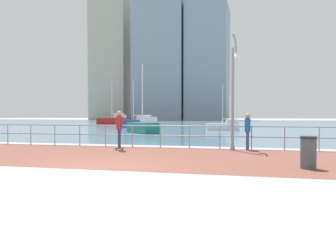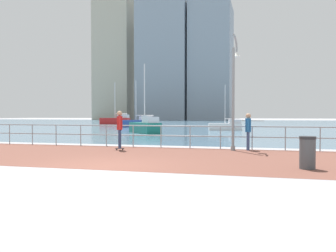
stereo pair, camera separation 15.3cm
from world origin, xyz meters
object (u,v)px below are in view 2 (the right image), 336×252
object	(u,v)px
lamppost	(234,86)
sailboat_teal	(145,127)
bystander	(248,129)
skateboarder	(120,127)
trash_bin	(307,153)
sailboat_yellow	(226,126)
sailboat_red	(137,123)
sailboat_white	(116,120)

from	to	relation	value
lamppost	sailboat_teal	world-z (taller)	sailboat_teal
bystander	sailboat_teal	size ratio (longest dim) A/B	0.28
skateboarder	trash_bin	world-z (taller)	skateboarder
lamppost	sailboat_yellow	size ratio (longest dim) A/B	1.10
trash_bin	sailboat_red	world-z (taller)	sailboat_red
sailboat_yellow	sailboat_white	distance (m)	26.46
sailboat_yellow	lamppost	bearing A→B (deg)	-83.68
sailboat_white	sailboat_teal	distance (m)	28.51
lamppost	sailboat_teal	distance (m)	15.28
skateboarder	bystander	distance (m)	5.58
sailboat_yellow	sailboat_teal	world-z (taller)	sailboat_teal
bystander	sailboat_teal	xyz separation A→B (m)	(-8.88, 12.57, -0.39)
bystander	skateboarder	bearing A→B (deg)	-165.50
bystander	trash_bin	size ratio (longest dim) A/B	1.73
skateboarder	sailboat_teal	distance (m)	14.40
bystander	sailboat_red	distance (m)	30.08
sailboat_yellow	sailboat_white	xyz separation A→B (m)	(-19.47, 17.91, 0.21)
lamppost	bystander	size ratio (longest dim) A/B	3.12
skateboarder	sailboat_red	size ratio (longest dim) A/B	0.29
sailboat_red	sailboat_teal	xyz separation A→B (m)	(5.65, -13.77, -0.00)
sailboat_red	sailboat_white	bearing A→B (deg)	124.18
trash_bin	sailboat_white	distance (m)	49.06
trash_bin	sailboat_teal	xyz separation A→B (m)	(-10.70, 17.57, 0.09)
trash_bin	sailboat_teal	world-z (taller)	sailboat_teal
trash_bin	sailboat_yellow	world-z (taller)	sailboat_yellow
bystander	sailboat_yellow	distance (m)	20.02
lamppost	trash_bin	size ratio (longest dim) A/B	5.40
sailboat_teal	sailboat_red	bearing A→B (deg)	112.30
sailboat_white	trash_bin	bearing A→B (deg)	-60.60
lamppost	sailboat_red	xyz separation A→B (m)	(-13.93, 26.42, -2.22)
bystander	sailboat_red	xyz separation A→B (m)	(-14.53, 26.33, -0.38)
sailboat_red	lamppost	bearing A→B (deg)	-62.19
trash_bin	sailboat_teal	bearing A→B (deg)	121.33
lamppost	sailboat_yellow	xyz separation A→B (m)	(-2.21, 19.90, -2.34)
lamppost	trash_bin	distance (m)	5.95
bystander	sailboat_teal	bearing A→B (deg)	125.26
skateboarder	sailboat_red	bearing A→B (deg)	108.21
skateboarder	sailboat_red	distance (m)	29.20
sailboat_red	skateboarder	bearing A→B (deg)	-71.79
sailboat_red	sailboat_white	size ratio (longest dim) A/B	0.86
skateboarder	sailboat_white	world-z (taller)	sailboat_white
sailboat_yellow	skateboarder	bearing A→B (deg)	-96.99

